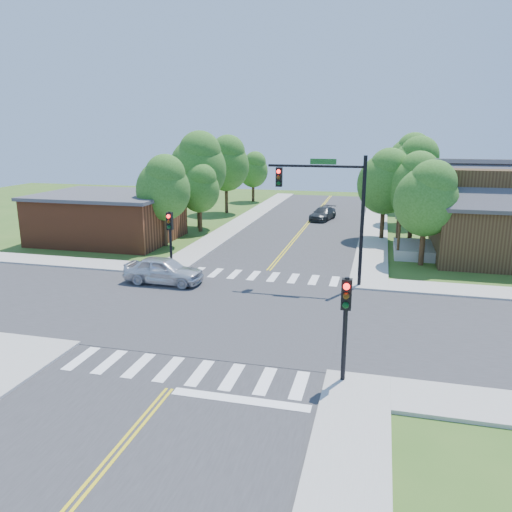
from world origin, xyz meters
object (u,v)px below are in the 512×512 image
(car_silver, at_px, (164,271))
(signal_pole_se, at_px, (346,311))
(signal_mast_ne, at_px, (332,199))
(signal_pole_nw, at_px, (170,231))
(car_dgrey, at_px, (323,214))

(car_silver, bearing_deg, signal_pole_se, -128.72)
(signal_mast_ne, distance_m, signal_pole_se, 11.55)
(signal_pole_se, height_order, signal_pole_nw, same)
(signal_mast_ne, relative_size, signal_pole_nw, 1.89)
(car_silver, distance_m, car_dgrey, 23.67)
(car_dgrey, bearing_deg, signal_pole_nw, -95.62)
(signal_mast_ne, bearing_deg, car_silver, -167.04)
(signal_pole_se, bearing_deg, car_silver, 139.70)
(signal_mast_ne, relative_size, signal_pole_se, 1.89)
(car_silver, bearing_deg, car_dgrey, -13.83)
(signal_mast_ne, distance_m, car_silver, 10.17)
(signal_mast_ne, distance_m, car_dgrey, 21.34)
(signal_mast_ne, xyz_separation_m, car_dgrey, (-2.78, 20.73, -4.24))
(signal_pole_nw, height_order, car_dgrey, signal_pole_nw)
(car_dgrey, bearing_deg, signal_mast_ne, -69.99)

